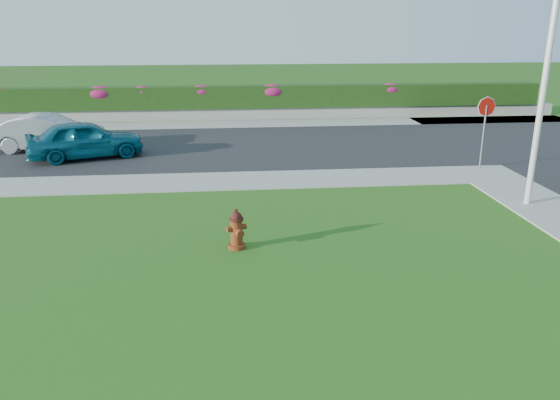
{
  "coord_description": "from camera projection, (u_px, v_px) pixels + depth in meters",
  "views": [
    {
      "loc": [
        -1.44,
        -7.48,
        4.72
      ],
      "look_at": [
        -0.28,
        4.22,
        0.9
      ],
      "focal_mm": 35.0,
      "sensor_mm": 36.0,
      "label": 1
    }
  ],
  "objects": [
    {
      "name": "ground",
      "position": [
        323.0,
        335.0,
        8.67
      ],
      "size": [
        120.0,
        120.0,
        0.0
      ],
      "primitive_type": "plane",
      "color": "black",
      "rests_on": "ground"
    },
    {
      "name": "street_far",
      "position": [
        136.0,
        149.0,
        21.45
      ],
      "size": [
        26.0,
        8.0,
        0.04
      ],
      "primitive_type": "cube",
      "color": "black",
      "rests_on": "ground"
    },
    {
      "name": "sidewalk_far",
      "position": [
        78.0,
        185.0,
        16.62
      ],
      "size": [
        24.0,
        2.0,
        0.04
      ],
      "primitive_type": "cube",
      "color": "gray",
      "rests_on": "ground"
    },
    {
      "name": "curb_corner",
      "position": [
        487.0,
        174.0,
        17.84
      ],
      "size": [
        2.0,
        2.0,
        0.04
      ],
      "primitive_type": "cube",
      "color": "gray",
      "rests_on": "ground"
    },
    {
      "name": "sidewalk_beyond",
      "position": [
        235.0,
        124.0,
        26.56
      ],
      "size": [
        34.0,
        2.0,
        0.04
      ],
      "primitive_type": "cube",
      "color": "gray",
      "rests_on": "ground"
    },
    {
      "name": "retaining_wall",
      "position": [
        235.0,
        114.0,
        27.89
      ],
      "size": [
        34.0,
        0.4,
        0.6
      ],
      "primitive_type": "cube",
      "color": "gray",
      "rests_on": "ground"
    },
    {
      "name": "hedge",
      "position": [
        234.0,
        97.0,
        27.72
      ],
      "size": [
        32.0,
        0.9,
        1.1
      ],
      "primitive_type": "cube",
      "color": "black",
      "rests_on": "retaining_wall"
    },
    {
      "name": "fire_hydrant",
      "position": [
        237.0,
        230.0,
        11.88
      ],
      "size": [
        0.46,
        0.44,
        0.9
      ],
      "rotation": [
        0.0,
        0.0,
        0.39
      ],
      "color": "#561E0D",
      "rests_on": "ground"
    },
    {
      "name": "sedan_teal",
      "position": [
        85.0,
        139.0,
        19.68
      ],
      "size": [
        4.33,
        2.87,
        1.37
      ],
      "primitive_type": "imported",
      "rotation": [
        0.0,
        0.0,
        1.91
      ],
      "color": "#0E536A",
      "rests_on": "street_far"
    },
    {
      "name": "sedan_silver",
      "position": [
        49.0,
        132.0,
        20.91
      ],
      "size": [
        4.17,
        1.53,
        1.37
      ],
      "primitive_type": "imported",
      "rotation": [
        0.0,
        0.0,
        1.55
      ],
      "color": "#9FA2A7",
      "rests_on": "street_far"
    },
    {
      "name": "utility_pole",
      "position": [
        542.0,
        97.0,
        14.0
      ],
      "size": [
        0.16,
        0.16,
        5.82
      ],
      "primitive_type": "cylinder",
      "color": "silver",
      "rests_on": "ground"
    },
    {
      "name": "stop_sign",
      "position": [
        486.0,
        116.0,
        17.97
      ],
      "size": [
        0.66,
        0.1,
        2.44
      ],
      "rotation": [
        0.0,
        0.0,
        -0.27
      ],
      "color": "slate",
      "rests_on": "ground"
    },
    {
      "name": "flower_clump_b",
      "position": [
        100.0,
        93.0,
        26.93
      ],
      "size": [
        1.41,
        0.9,
        0.7
      ],
      "primitive_type": "ellipsoid",
      "color": "#B01E5E",
      "rests_on": "hedge"
    },
    {
      "name": "flower_clump_c",
      "position": [
        142.0,
        92.0,
        27.1
      ],
      "size": [
        1.11,
        0.71,
        0.56
      ],
      "primitive_type": "ellipsoid",
      "color": "#B01E5E",
      "rests_on": "hedge"
    },
    {
      "name": "flower_clump_d",
      "position": [
        202.0,
        91.0,
        27.38
      ],
      "size": [
        1.19,
        0.76,
        0.59
      ],
      "primitive_type": "ellipsoid",
      "color": "#B01E5E",
      "rests_on": "hedge"
    },
    {
      "name": "flower_clump_e",
      "position": [
        272.0,
        91.0,
        27.72
      ],
      "size": [
        1.4,
        0.9,
        0.7
      ],
      "primitive_type": "ellipsoid",
      "color": "#B01E5E",
      "rests_on": "hedge"
    },
    {
      "name": "flower_clump_f",
      "position": [
        390.0,
        89.0,
        28.29
      ],
      "size": [
        1.23,
        0.79,
        0.62
      ],
      "primitive_type": "ellipsoid",
      "color": "#B01E5E",
      "rests_on": "hedge"
    }
  ]
}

